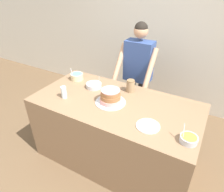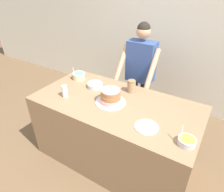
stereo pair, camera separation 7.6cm
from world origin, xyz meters
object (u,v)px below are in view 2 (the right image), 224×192
(frosting_bowl_blue, at_px, (79,76))
(ceramic_plate, at_px, (146,127))
(stoneware_jar, at_px, (131,86))
(person_baker, at_px, (140,68))
(frosting_bowl_orange, at_px, (187,141))
(cake, at_px, (111,97))
(frosting_bowl_pink, at_px, (95,85))
(drinking_glass, at_px, (65,91))

(frosting_bowl_blue, relative_size, ceramic_plate, 0.75)
(ceramic_plate, relative_size, stoneware_jar, 1.49)
(person_baker, distance_m, ceramic_plate, 1.22)
(stoneware_jar, bearing_deg, frosting_bowl_orange, -34.39)
(frosting_bowl_orange, bearing_deg, ceramic_plate, 176.56)
(cake, relative_size, frosting_bowl_orange, 2.06)
(frosting_bowl_pink, relative_size, stoneware_jar, 1.28)
(frosting_bowl_orange, height_order, drinking_glass, frosting_bowl_orange)
(cake, height_order, frosting_bowl_pink, frosting_bowl_pink)
(person_baker, xyz_separation_m, stoneware_jar, (0.13, -0.54, -0.01))
(frosting_bowl_blue, bearing_deg, drinking_glass, -69.80)
(frosting_bowl_orange, distance_m, frosting_bowl_pink, 1.34)
(frosting_bowl_orange, xyz_separation_m, ceramic_plate, (-0.38, 0.02, -0.03))
(person_baker, relative_size, drinking_glass, 11.22)
(frosting_bowl_blue, height_order, frosting_bowl_pink, frosting_bowl_blue)
(frosting_bowl_blue, xyz_separation_m, ceramic_plate, (1.23, -0.48, -0.04))
(cake, height_order, frosting_bowl_blue, frosting_bowl_blue)
(frosting_bowl_orange, bearing_deg, frosting_bowl_pink, 161.69)
(cake, relative_size, frosting_bowl_blue, 1.99)
(drinking_glass, bearing_deg, cake, 18.21)
(cake, xyz_separation_m, drinking_glass, (-0.53, -0.18, -0.00))
(frosting_bowl_pink, xyz_separation_m, stoneware_jar, (0.46, 0.14, 0.04))
(frosting_bowl_pink, bearing_deg, frosting_bowl_blue, 167.04)
(frosting_bowl_pink, distance_m, ceramic_plate, 0.98)
(frosting_bowl_blue, xyz_separation_m, stoneware_jar, (0.79, 0.06, 0.03))
(ceramic_plate, bearing_deg, cake, 160.07)
(drinking_glass, distance_m, ceramic_plate, 1.06)
(ceramic_plate, bearing_deg, frosting_bowl_blue, 158.82)
(cake, distance_m, frosting_bowl_orange, 0.93)
(cake, bearing_deg, person_baker, 92.71)
(frosting_bowl_pink, distance_m, drinking_glass, 0.42)
(drinking_glass, bearing_deg, ceramic_plate, -0.85)
(person_baker, bearing_deg, frosting_bowl_pink, -115.49)
(cake, bearing_deg, frosting_bowl_orange, -13.25)
(drinking_glass, xyz_separation_m, stoneware_jar, (0.62, 0.52, 0.00))
(drinking_glass, height_order, ceramic_plate, drinking_glass)
(cake, xyz_separation_m, ceramic_plate, (0.53, -0.19, -0.07))
(person_baker, distance_m, frosting_bowl_orange, 1.46)
(frosting_bowl_pink, bearing_deg, stoneware_jar, 16.89)
(frosting_bowl_orange, relative_size, frosting_bowl_pink, 0.85)
(person_baker, height_order, frosting_bowl_orange, person_baker)
(ceramic_plate, bearing_deg, frosting_bowl_pink, 155.94)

